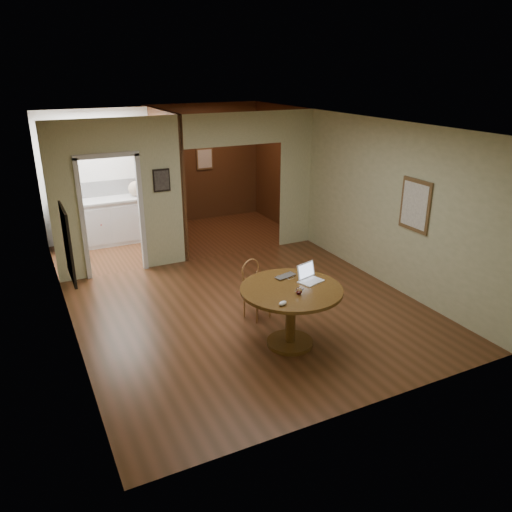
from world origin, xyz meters
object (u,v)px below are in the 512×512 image
dining_table (291,303)px  closed_laptop (288,277)px  chair (254,286)px  open_laptop (309,276)px

dining_table → closed_laptop: 0.39m
chair → open_laptop: 1.00m
dining_table → chair: chair is taller
dining_table → chair: (-0.06, 0.94, -0.12)m
dining_table → chair: 0.95m
closed_laptop → dining_table: bearing=-125.2°
chair → closed_laptop: 0.76m
dining_table → closed_laptop: (0.12, 0.30, 0.23)m
chair → closed_laptop: size_ratio=2.88×
dining_table → closed_laptop: bearing=68.8°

